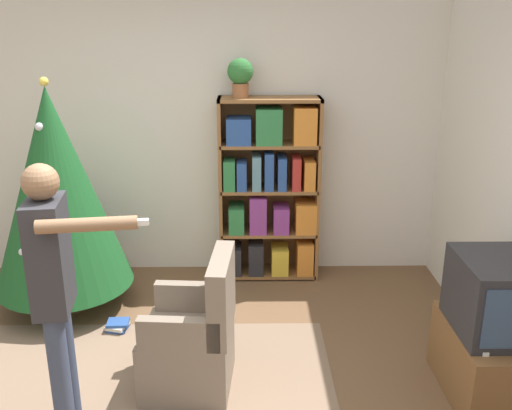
% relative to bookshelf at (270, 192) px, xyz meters
% --- Properties ---
extents(wall_back, '(8.00, 0.10, 2.60)m').
position_rel_bookshelf_xyz_m(wall_back, '(-0.71, 0.24, 0.48)').
color(wall_back, silver).
rests_on(wall_back, ground_plane).
extents(area_rug, '(2.57, 2.01, 0.01)m').
position_rel_bookshelf_xyz_m(area_rug, '(-0.92, -1.91, -0.82)').
color(area_rug, '#7F6651').
rests_on(area_rug, ground_plane).
extents(bookshelf, '(0.90, 0.32, 1.66)m').
position_rel_bookshelf_xyz_m(bookshelf, '(0.00, 0.00, 0.00)').
color(bookshelf, brown).
rests_on(bookshelf, ground_plane).
extents(tv_stand, '(0.46, 0.78, 0.47)m').
position_rel_bookshelf_xyz_m(tv_stand, '(1.30, -1.82, -0.58)').
color(tv_stand, brown).
rests_on(tv_stand, ground_plane).
extents(television, '(0.44, 0.58, 0.47)m').
position_rel_bookshelf_xyz_m(television, '(1.30, -1.82, -0.11)').
color(television, '#28282D').
rests_on(television, tv_stand).
extents(game_remote, '(0.04, 0.12, 0.02)m').
position_rel_bookshelf_xyz_m(game_remote, '(1.16, -2.05, -0.34)').
color(game_remote, white).
rests_on(game_remote, tv_stand).
extents(christmas_tree, '(1.10, 1.10, 1.90)m').
position_rel_bookshelf_xyz_m(christmas_tree, '(-1.71, -0.59, 0.20)').
color(christmas_tree, '#4C3323').
rests_on(christmas_tree, ground_plane).
extents(armchair, '(0.61, 0.60, 0.92)m').
position_rel_bookshelf_xyz_m(armchair, '(-0.56, -1.68, -0.50)').
color(armchair, '#7A6B5B').
rests_on(armchair, ground_plane).
extents(standing_person, '(0.67, 0.47, 1.63)m').
position_rel_bookshelf_xyz_m(standing_person, '(-1.23, -2.15, 0.14)').
color(standing_person, '#38425B').
rests_on(standing_person, ground_plane).
extents(potted_plant, '(0.22, 0.22, 0.33)m').
position_rel_bookshelf_xyz_m(potted_plant, '(-0.26, 0.01, 1.03)').
color(potted_plant, '#935B38').
rests_on(potted_plant, bookshelf).
extents(book_pile_near_tree, '(0.18, 0.19, 0.07)m').
position_rel_bookshelf_xyz_m(book_pile_near_tree, '(-1.22, -0.98, -0.79)').
color(book_pile_near_tree, '#284C93').
rests_on(book_pile_near_tree, ground_plane).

